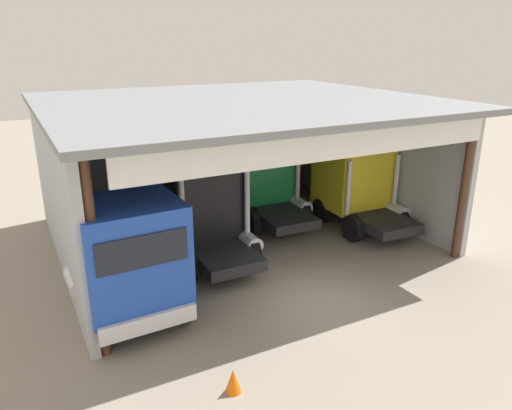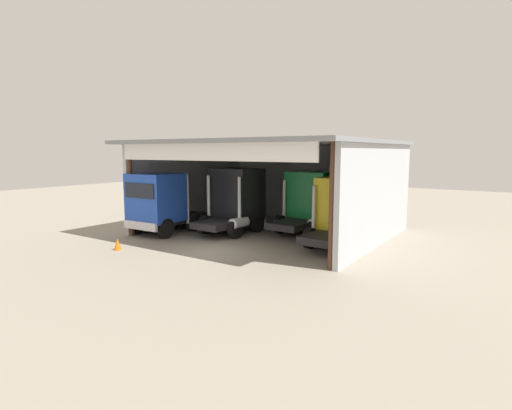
{
  "view_description": "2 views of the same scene",
  "coord_description": "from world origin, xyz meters",
  "px_view_note": "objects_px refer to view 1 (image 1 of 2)",
  "views": [
    {
      "loc": [
        -7.39,
        -10.4,
        7.27
      ],
      "look_at": [
        0.0,
        3.72,
        1.77
      ],
      "focal_mm": 34.15,
      "sensor_mm": 36.0,
      "label": 1
    },
    {
      "loc": [
        12.31,
        -14.62,
        4.7
      ],
      "look_at": [
        0.0,
        3.72,
        1.77
      ],
      "focal_mm": 28.55,
      "sensor_mm": 36.0,
      "label": 2
    }
  ],
  "objects_px": {
    "truck_blue_left_bay": "(127,258)",
    "oil_drum": "(103,211)",
    "truck_black_center_bay": "(204,204)",
    "truck_yellow_center_left_bay": "(356,182)",
    "traffic_cone": "(233,381)",
    "truck_green_yard_outside": "(261,175)",
    "tool_cart": "(291,180)"
  },
  "relations": [
    {
      "from": "traffic_cone",
      "to": "tool_cart",
      "type": "bearing_deg",
      "value": 53.8
    },
    {
      "from": "truck_black_center_bay",
      "to": "traffic_cone",
      "type": "height_order",
      "value": "truck_black_center_bay"
    },
    {
      "from": "truck_blue_left_bay",
      "to": "oil_drum",
      "type": "relative_size",
      "value": 5.76
    },
    {
      "from": "truck_black_center_bay",
      "to": "truck_green_yard_outside",
      "type": "distance_m",
      "value": 4.43
    },
    {
      "from": "tool_cart",
      "to": "traffic_cone",
      "type": "relative_size",
      "value": 1.79
    },
    {
      "from": "oil_drum",
      "to": "truck_blue_left_bay",
      "type": "bearing_deg",
      "value": -95.88
    },
    {
      "from": "truck_yellow_center_left_bay",
      "to": "traffic_cone",
      "type": "bearing_deg",
      "value": -138.92
    },
    {
      "from": "truck_yellow_center_left_bay",
      "to": "traffic_cone",
      "type": "distance_m",
      "value": 11.15
    },
    {
      "from": "truck_blue_left_bay",
      "to": "truck_black_center_bay",
      "type": "bearing_deg",
      "value": -141.7
    },
    {
      "from": "truck_green_yard_outside",
      "to": "truck_black_center_bay",
      "type": "bearing_deg",
      "value": -140.52
    },
    {
      "from": "truck_blue_left_bay",
      "to": "tool_cart",
      "type": "relative_size",
      "value": 4.94
    },
    {
      "from": "truck_black_center_bay",
      "to": "truck_green_yard_outside",
      "type": "height_order",
      "value": "truck_black_center_bay"
    },
    {
      "from": "truck_blue_left_bay",
      "to": "truck_black_center_bay",
      "type": "relative_size",
      "value": 1.13
    },
    {
      "from": "truck_yellow_center_left_bay",
      "to": "oil_drum",
      "type": "xyz_separation_m",
      "value": [
        -9.06,
        5.09,
        -1.36
      ]
    },
    {
      "from": "truck_blue_left_bay",
      "to": "oil_drum",
      "type": "height_order",
      "value": "truck_blue_left_bay"
    },
    {
      "from": "truck_blue_left_bay",
      "to": "tool_cart",
      "type": "bearing_deg",
      "value": -142.91
    },
    {
      "from": "oil_drum",
      "to": "truck_yellow_center_left_bay",
      "type": "bearing_deg",
      "value": -29.3
    },
    {
      "from": "truck_yellow_center_left_bay",
      "to": "tool_cart",
      "type": "relative_size",
      "value": 4.67
    },
    {
      "from": "tool_cart",
      "to": "oil_drum",
      "type": "bearing_deg",
      "value": -179.35
    },
    {
      "from": "tool_cart",
      "to": "traffic_cone",
      "type": "distance_m",
      "value": 14.91
    },
    {
      "from": "truck_green_yard_outside",
      "to": "truck_yellow_center_left_bay",
      "type": "xyz_separation_m",
      "value": [
        3.02,
        -2.45,
        -0.07
      ]
    },
    {
      "from": "truck_blue_left_bay",
      "to": "traffic_cone",
      "type": "relative_size",
      "value": 8.83
    },
    {
      "from": "truck_black_center_bay",
      "to": "truck_blue_left_bay",
      "type": "bearing_deg",
      "value": -138.77
    },
    {
      "from": "truck_black_center_bay",
      "to": "truck_yellow_center_left_bay",
      "type": "height_order",
      "value": "truck_black_center_bay"
    },
    {
      "from": "truck_blue_left_bay",
      "to": "truck_black_center_bay",
      "type": "distance_m",
      "value": 4.33
    },
    {
      "from": "truck_black_center_bay",
      "to": "traffic_cone",
      "type": "distance_m",
      "value": 7.19
    },
    {
      "from": "truck_yellow_center_left_bay",
      "to": "oil_drum",
      "type": "height_order",
      "value": "truck_yellow_center_left_bay"
    },
    {
      "from": "truck_blue_left_bay",
      "to": "truck_yellow_center_left_bay",
      "type": "relative_size",
      "value": 1.06
    },
    {
      "from": "truck_blue_left_bay",
      "to": "oil_drum",
      "type": "bearing_deg",
      "value": -97.95
    },
    {
      "from": "tool_cart",
      "to": "truck_blue_left_bay",
      "type": "bearing_deg",
      "value": -140.83
    },
    {
      "from": "traffic_cone",
      "to": "truck_blue_left_bay",
      "type": "bearing_deg",
      "value": 107.46
    },
    {
      "from": "truck_black_center_bay",
      "to": "tool_cart",
      "type": "bearing_deg",
      "value": 39.4
    }
  ]
}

